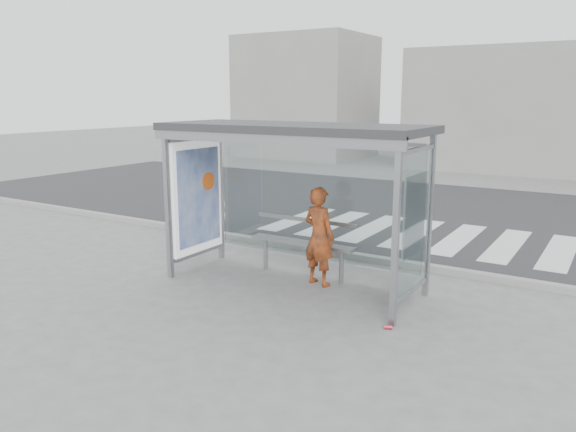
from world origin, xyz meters
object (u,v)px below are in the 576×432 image
object	(u,v)px
person	(319,236)
bench	(303,243)
bus_shelter	(274,163)
soda_can	(388,327)

from	to	relation	value
person	bench	world-z (taller)	person
bus_shelter	soda_can	distance (m)	3.20
bus_shelter	bench	xyz separation A→B (m)	(0.25, 0.49, -1.40)
bench	soda_can	distance (m)	2.59
bus_shelter	soda_can	bearing A→B (deg)	-20.64
bench	soda_can	bearing A→B (deg)	-33.13
person	bench	xyz separation A→B (m)	(-0.46, 0.26, -0.23)
bus_shelter	soda_can	size ratio (longest dim) A/B	38.91
bench	soda_can	world-z (taller)	bench
bus_shelter	bench	bearing A→B (deg)	63.37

